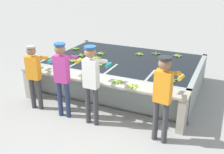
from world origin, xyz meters
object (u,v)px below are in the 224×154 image
(knife_0, at_px, (87,77))
(knife_1, at_px, (63,73))
(banana_bunch_floating_0, at_px, (156,53))
(banana_bunch_floating_9, at_px, (140,54))
(banana_bunch_floating_4, at_px, (76,49))
(worker_1, at_px, (63,73))
(worker_2, at_px, (92,78))
(banana_bunch_floating_3, at_px, (96,58))
(worker_0, at_px, (34,72))
(worker_3, at_px, (163,91))
(banana_bunch_floating_6, at_px, (99,64))
(banana_bunch_ledge_1, at_px, (118,82))
(banana_bunch_floating_1, at_px, (171,80))
(banana_bunch_ledge_2, at_px, (133,86))
(banana_bunch_floating_2, at_px, (101,53))
(banana_bunch_floating_7, at_px, (73,61))
(banana_bunch_floating_8, at_px, (81,55))
(banana_bunch_floating_5, at_px, (178,56))
(banana_bunch_ledge_0, at_px, (38,68))

(knife_0, distance_m, knife_1, 0.70)
(banana_bunch_floating_0, bearing_deg, banana_bunch_floating_9, -149.15)
(banana_bunch_floating_0, relative_size, knife_1, 0.88)
(banana_bunch_floating_4, height_order, knife_1, banana_bunch_floating_4)
(worker_1, xyz_separation_m, banana_bunch_floating_4, (-1.20, 2.45, -0.22))
(banana_bunch_floating_9, bearing_deg, worker_2, -92.02)
(banana_bunch_floating_9, bearing_deg, banana_bunch_floating_3, -138.27)
(worker_0, relative_size, knife_0, 5.87)
(worker_2, height_order, worker_3, worker_2)
(worker_0, height_order, banana_bunch_floating_6, worker_0)
(worker_2, height_order, banana_bunch_ledge_1, worker_2)
(banana_bunch_floating_1, height_order, banana_bunch_ledge_2, banana_bunch_ledge_2)
(worker_3, relative_size, knife_1, 5.56)
(banana_bunch_floating_2, bearing_deg, worker_2, -67.04)
(banana_bunch_floating_4, bearing_deg, banana_bunch_floating_7, -61.14)
(banana_bunch_floating_1, relative_size, banana_bunch_ledge_2, 1.00)
(banana_bunch_floating_0, xyz_separation_m, banana_bunch_floating_9, (-0.43, -0.26, -0.00))
(worker_2, xyz_separation_m, knife_1, (-1.10, 0.52, -0.25))
(banana_bunch_floating_7, bearing_deg, banana_bunch_floating_9, 43.66)
(banana_bunch_floating_0, height_order, knife_1, banana_bunch_floating_0)
(knife_0, bearing_deg, banana_bunch_floating_8, 125.87)
(worker_0, relative_size, worker_1, 0.91)
(worker_0, relative_size, banana_bunch_floating_9, 5.76)
(worker_1, relative_size, banana_bunch_floating_8, 7.31)
(banana_bunch_floating_5, relative_size, banana_bunch_floating_8, 1.18)
(worker_1, relative_size, banana_bunch_ledge_1, 6.20)
(banana_bunch_floating_8, bearing_deg, banana_bunch_floating_2, 43.03)
(banana_bunch_ledge_2, bearing_deg, worker_2, -148.73)
(banana_bunch_floating_5, bearing_deg, banana_bunch_floating_0, -175.32)
(banana_bunch_floating_8, distance_m, banana_bunch_ledge_2, 2.62)
(banana_bunch_ledge_0, bearing_deg, banana_bunch_floating_5, 40.40)
(banana_bunch_floating_5, distance_m, banana_bunch_floating_7, 3.03)
(banana_bunch_floating_9, relative_size, banana_bunch_ledge_2, 0.98)
(banana_bunch_floating_2, height_order, banana_bunch_ledge_0, banana_bunch_ledge_0)
(worker_0, distance_m, knife_0, 1.26)
(banana_bunch_floating_2, height_order, banana_bunch_ledge_1, banana_bunch_ledge_1)
(worker_1, relative_size, banana_bunch_floating_0, 6.26)
(worker_1, bearing_deg, banana_bunch_ledge_0, 156.18)
(banana_bunch_ledge_2, distance_m, knife_0, 1.14)
(banana_bunch_ledge_1, relative_size, banana_bunch_ledge_2, 1.00)
(banana_bunch_floating_1, relative_size, banana_bunch_floating_2, 1.00)
(banana_bunch_floating_2, xyz_separation_m, banana_bunch_floating_5, (2.15, 0.75, 0.00))
(knife_0, relative_size, knife_1, 0.86)
(banana_bunch_floating_8, height_order, banana_bunch_ledge_2, banana_bunch_ledge_2)
(worker_0, height_order, knife_0, worker_0)
(worker_3, relative_size, banana_bunch_floating_0, 6.28)
(worker_2, relative_size, banana_bunch_floating_1, 6.27)
(banana_bunch_floating_0, height_order, banana_bunch_floating_3, same)
(banana_bunch_floating_6, bearing_deg, banana_bunch_floating_5, 43.65)
(banana_bunch_floating_6, bearing_deg, banana_bunch_floating_0, 55.48)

